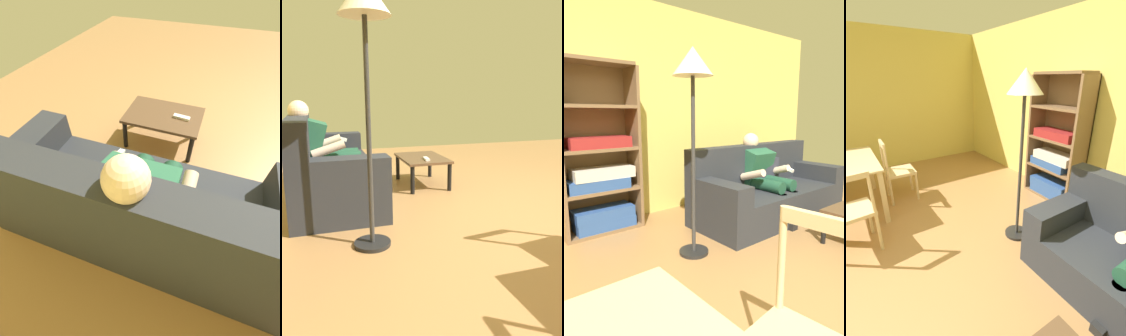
% 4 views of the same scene
% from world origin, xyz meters
% --- Properties ---
extents(wall_back, '(6.89, 0.12, 2.69)m').
position_xyz_m(wall_back, '(0.00, 2.90, 1.34)').
color(wall_back, '#DBC660').
rests_on(wall_back, ground_plane).
extents(couch, '(2.13, 0.88, 0.92)m').
position_xyz_m(couch, '(1.30, 1.81, 0.33)').
color(couch, '#282B30').
rests_on(couch, ground_plane).
extents(person_lounging, '(0.59, 0.92, 1.08)m').
position_xyz_m(person_lounging, '(1.24, 1.81, 0.55)').
color(person_lounging, '#23563D').
rests_on(person_lounging, ground_plane).
extents(bookshelf, '(0.87, 0.36, 1.88)m').
position_xyz_m(bookshelf, '(-0.57, 2.66, 0.74)').
color(bookshelf, brown).
rests_on(bookshelf, ground_plane).
extents(floor_lamp, '(0.36, 0.36, 1.89)m').
position_xyz_m(floor_lamp, '(-0.10, 1.53, 1.59)').
color(floor_lamp, black).
rests_on(floor_lamp, ground_plane).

